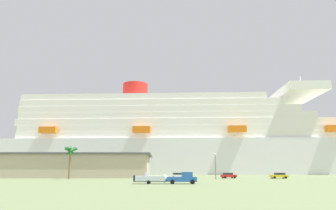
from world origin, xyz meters
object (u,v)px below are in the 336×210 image
(palm_tree, at_px, (70,153))
(street_lamp, at_px, (215,162))
(pickup_truck, at_px, (183,178))
(parked_car_red_hatchback, at_px, (228,175))
(parked_car_yellow_taxi, at_px, (279,176))
(parked_car_white_van, at_px, (178,175))
(small_boat_on_trailer, at_px, (154,179))
(cruise_ship, at_px, (187,143))

(palm_tree, height_order, street_lamp, palm_tree)
(pickup_truck, bearing_deg, parked_car_red_hatchback, 63.27)
(parked_car_yellow_taxi, distance_m, parked_car_white_van, 28.74)
(parked_car_white_van, bearing_deg, small_boat_on_trailer, -101.70)
(cruise_ship, distance_m, parked_car_white_van, 68.34)
(parked_car_yellow_taxi, relative_size, parked_car_white_van, 1.06)
(parked_car_red_hatchback, bearing_deg, parked_car_yellow_taxi, -7.84)
(cruise_ship, xyz_separation_m, pickup_truck, (-9.26, -96.41, -14.68))
(cruise_ship, xyz_separation_m, small_boat_on_trailer, (-14.82, -96.30, -14.76))
(cruise_ship, relative_size, parked_car_yellow_taxi, 47.28)
(pickup_truck, xyz_separation_m, parked_car_yellow_taxi, (29.37, 28.49, -0.21))
(cruise_ship, xyz_separation_m, parked_car_white_van, (-8.58, -66.14, -14.89))
(street_lamp, bearing_deg, palm_tree, 175.58)
(street_lamp, height_order, parked_car_yellow_taxi, street_lamp)
(pickup_truck, distance_m, street_lamp, 24.33)
(pickup_truck, xyz_separation_m, small_boat_on_trailer, (-5.56, 0.11, -0.08))
(pickup_truck, relative_size, parked_car_red_hatchback, 1.23)
(small_boat_on_trailer, relative_size, parked_car_red_hatchback, 1.72)
(parked_car_red_hatchback, bearing_deg, palm_tree, -172.84)
(parked_car_red_hatchback, relative_size, parked_car_white_van, 1.02)
(pickup_truck, height_order, parked_car_yellow_taxi, pickup_truck)
(palm_tree, distance_m, parked_car_red_hatchback, 44.96)
(cruise_ship, bearing_deg, parked_car_white_van, -97.39)
(palm_tree, xyz_separation_m, parked_car_white_van, (29.56, 5.40, -6.03))
(cruise_ship, xyz_separation_m, parked_car_red_hatchback, (6.07, -65.99, -14.89))
(cruise_ship, distance_m, street_lamp, 75.40)
(pickup_truck, distance_m, parked_car_yellow_taxi, 40.92)
(parked_car_yellow_taxi, xyz_separation_m, parked_car_red_hatchback, (-14.04, 1.93, -0.00))
(cruise_ship, relative_size, street_lamp, 33.51)
(street_lamp, relative_size, parked_car_yellow_taxi, 1.41)
(small_boat_on_trailer, height_order, parked_car_red_hatchback, small_boat_on_trailer)
(parked_car_red_hatchback, bearing_deg, street_lamp, -121.30)
(palm_tree, relative_size, parked_car_yellow_taxi, 1.80)
(cruise_ship, xyz_separation_m, palm_tree, (-38.14, -71.54, -8.85))
(palm_tree, height_order, parked_car_red_hatchback, palm_tree)
(street_lamp, bearing_deg, parked_car_yellow_taxi, 19.02)
(pickup_truck, distance_m, parked_car_white_van, 30.28)
(parked_car_yellow_taxi, bearing_deg, parked_car_white_van, 176.45)
(street_lamp, xyz_separation_m, parked_car_white_van, (-9.43, 8.41, -3.67))
(palm_tree, height_order, parked_car_yellow_taxi, palm_tree)
(palm_tree, bearing_deg, small_boat_on_trailer, -46.72)
(street_lamp, distance_m, parked_car_yellow_taxi, 20.69)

